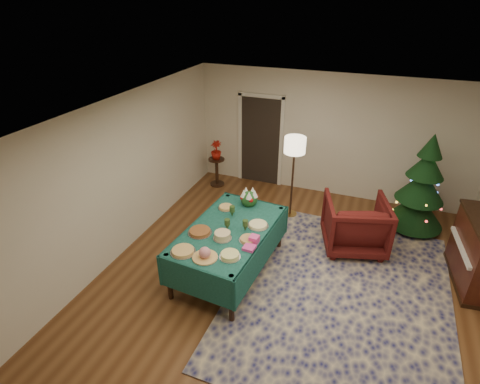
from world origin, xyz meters
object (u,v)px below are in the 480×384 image
at_px(potted_plant, 216,154).
at_px(christmas_tree, 421,188).
at_px(side_table, 217,172).
at_px(buffet_table, 229,238).
at_px(gift_box, 254,239).
at_px(floor_lamp, 295,150).
at_px(armchair, 355,222).

relative_size(potted_plant, christmas_tree, 0.22).
height_order(side_table, potted_plant, potted_plant).
height_order(buffet_table, potted_plant, potted_plant).
bearing_deg(gift_box, christmas_tree, 48.27).
distance_m(gift_box, christmas_tree, 3.59).
bearing_deg(floor_lamp, gift_box, -90.59).
height_order(gift_box, side_table, gift_box).
bearing_deg(armchair, side_table, -39.23).
height_order(gift_box, floor_lamp, floor_lamp).
xyz_separation_m(buffet_table, gift_box, (0.48, -0.19, 0.22)).
relative_size(armchair, side_table, 1.58).
bearing_deg(buffet_table, side_table, 117.79).
bearing_deg(side_table, potted_plant, 180.00).
relative_size(buffet_table, christmas_tree, 1.14).
bearing_deg(buffet_table, armchair, 37.55).
bearing_deg(side_table, armchair, -22.73).
distance_m(floor_lamp, side_table, 2.38).
xyz_separation_m(buffet_table, side_table, (-1.47, 2.79, -0.34)).
height_order(floor_lamp, side_table, floor_lamp).
relative_size(gift_box, armchair, 0.12).
bearing_deg(gift_box, floor_lamp, 89.41).
xyz_separation_m(buffet_table, floor_lamp, (0.51, 2.08, 0.78)).
relative_size(side_table, christmas_tree, 0.35).
bearing_deg(side_table, buffet_table, -62.21).
xyz_separation_m(side_table, potted_plant, (-0.00, 0.00, 0.47)).
relative_size(buffet_table, potted_plant, 5.11).
distance_m(gift_box, armchair, 2.12).
bearing_deg(christmas_tree, floor_lamp, -170.29).
xyz_separation_m(gift_box, potted_plant, (-1.95, 2.98, -0.09)).
distance_m(floor_lamp, christmas_tree, 2.47).
height_order(side_table, christmas_tree, christmas_tree).
xyz_separation_m(buffet_table, armchair, (1.83, 1.41, -0.13)).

